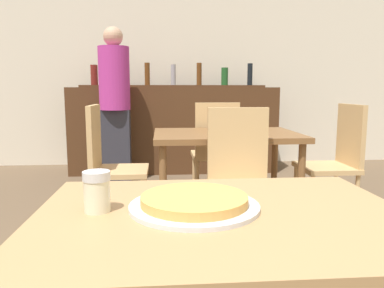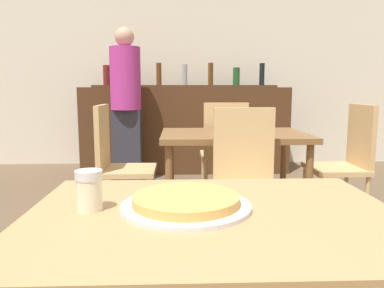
{
  "view_description": "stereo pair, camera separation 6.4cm",
  "coord_description": "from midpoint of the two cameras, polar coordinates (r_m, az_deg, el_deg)",
  "views": [
    {
      "loc": [
        -0.15,
        -0.93,
        1.05
      ],
      "look_at": [
        -0.04,
        0.55,
        0.83
      ],
      "focal_mm": 35.0,
      "sensor_mm": 36.0,
      "label": 1
    },
    {
      "loc": [
        -0.09,
        -0.94,
        1.05
      ],
      "look_at": [
        -0.04,
        0.55,
        0.83
      ],
      "focal_mm": 35.0,
      "sensor_mm": 36.0,
      "label": 2
    }
  ],
  "objects": [
    {
      "name": "chair_far_side_right",
      "position": [
        3.06,
        23.09,
        -1.94
      ],
      "size": [
        0.4,
        0.4,
        0.94
      ],
      "rotation": [
        0.0,
        0.0,
        -1.57
      ],
      "color": "tan",
      "rests_on": "ground_plane"
    },
    {
      "name": "pizza_tray",
      "position": [
        1.02,
        0.9,
        -8.92
      ],
      "size": [
        0.35,
        0.35,
        0.04
      ],
      "color": "silver",
      "rests_on": "dining_table_near"
    },
    {
      "name": "wall_back",
      "position": [
        5.34,
        -0.83,
        12.06
      ],
      "size": [
        8.0,
        0.05,
        2.8
      ],
      "color": "silver",
      "rests_on": "ground_plane"
    },
    {
      "name": "person_standing",
      "position": [
        4.28,
        -9.61,
        6.7
      ],
      "size": [
        0.34,
        0.34,
        1.73
      ],
      "color": "#2D2D38",
      "rests_on": "ground_plane"
    },
    {
      "name": "chair_far_side_back",
      "position": [
        3.33,
        5.49,
        -0.54
      ],
      "size": [
        0.4,
        0.4,
        0.94
      ],
      "rotation": [
        0.0,
        0.0,
        3.14
      ],
      "color": "tan",
      "rests_on": "ground_plane"
    },
    {
      "name": "chair_far_side_left",
      "position": [
        2.81,
        -10.77,
        -2.31
      ],
      "size": [
        0.4,
        0.4,
        0.94
      ],
      "rotation": [
        0.0,
        0.0,
        1.57
      ],
      "color": "tan",
      "rests_on": "ground_plane"
    },
    {
      "name": "chair_far_side_front",
      "position": [
        2.29,
        9.02,
        -4.64
      ],
      "size": [
        0.4,
        0.4,
        0.94
      ],
      "color": "tan",
      "rests_on": "ground_plane"
    },
    {
      "name": "bar_counter",
      "position": [
        4.85,
        -0.67,
        2.25
      ],
      "size": [
        2.6,
        0.56,
        1.08
      ],
      "color": "#4C2D19",
      "rests_on": "ground_plane"
    },
    {
      "name": "bar_back_shelf",
      "position": [
        4.97,
        -1.02,
        9.41
      ],
      "size": [
        2.39,
        0.24,
        0.32
      ],
      "color": "#4C2D19",
      "rests_on": "bar_counter"
    },
    {
      "name": "dining_table_near",
      "position": [
        1.03,
        5.1,
        -15.2
      ],
      "size": [
        0.98,
        0.72,
        0.73
      ],
      "color": "#A87F51",
      "rests_on": "ground_plane"
    },
    {
      "name": "cheese_shaker",
      "position": [
        1.02,
        -13.65,
        -6.84
      ],
      "size": [
        0.07,
        0.07,
        0.11
      ],
      "color": "beige",
      "rests_on": "dining_table_near"
    },
    {
      "name": "dining_table_far",
      "position": [
        2.79,
        6.97,
        -0.05
      ],
      "size": [
        1.06,
        0.74,
        0.73
      ],
      "color": "brown",
      "rests_on": "ground_plane"
    }
  ]
}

